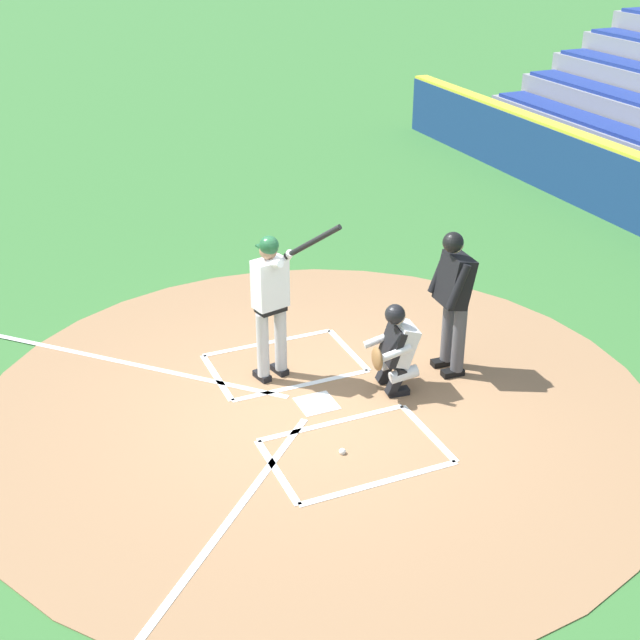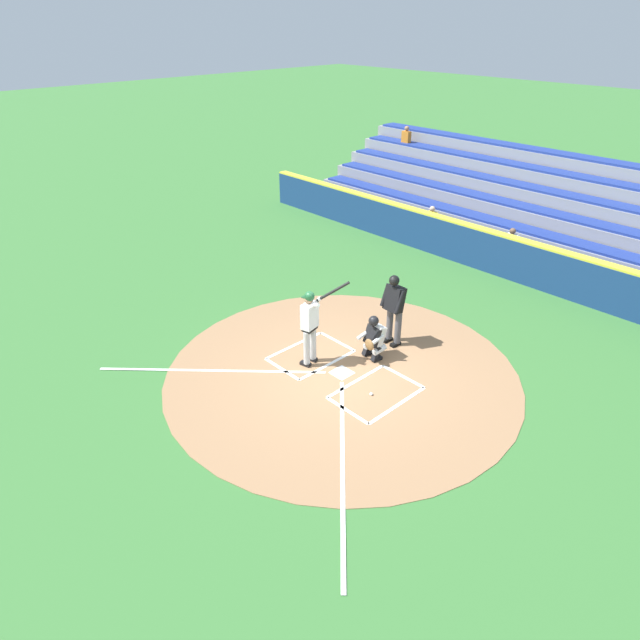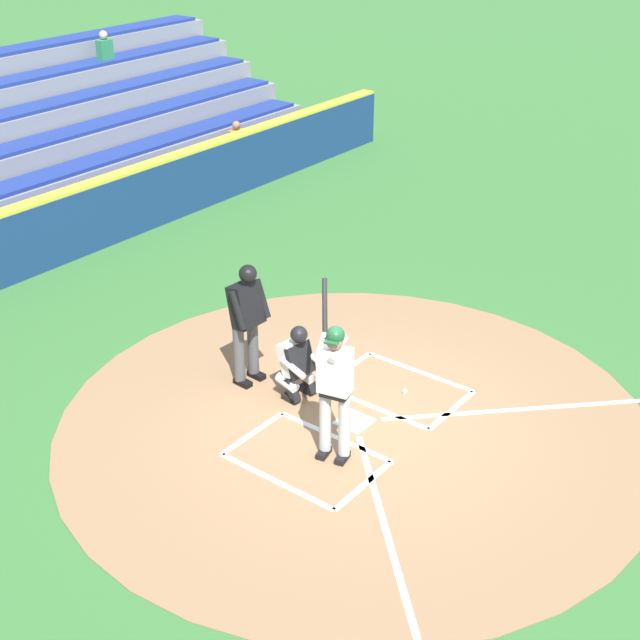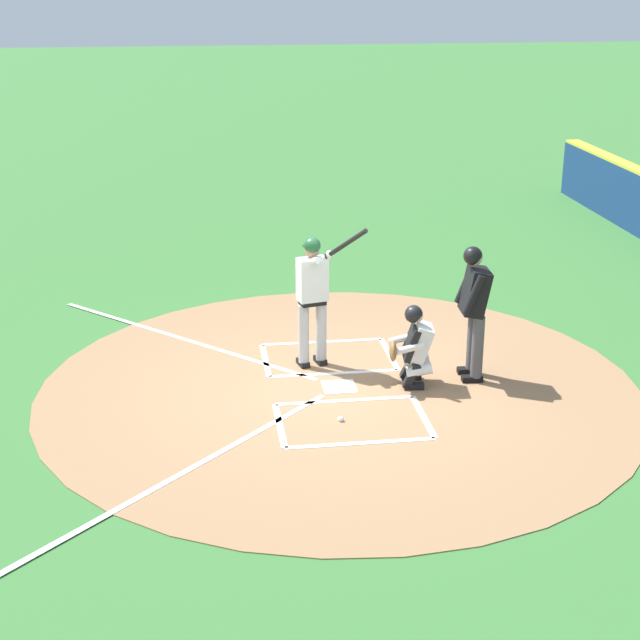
{
  "view_description": "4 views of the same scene",
  "coord_description": "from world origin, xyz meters",
  "px_view_note": "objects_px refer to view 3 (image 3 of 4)",
  "views": [
    {
      "loc": [
        -7.93,
        3.38,
        5.44
      ],
      "look_at": [
        0.09,
        -0.08,
        1.06
      ],
      "focal_mm": 48.44,
      "sensor_mm": 36.0,
      "label": 1
    },
    {
      "loc": [
        -7.4,
        7.65,
        7.25
      ],
      "look_at": [
        0.59,
        0.13,
        1.2
      ],
      "focal_mm": 31.56,
      "sensor_mm": 36.0,
      "label": 2
    },
    {
      "loc": [
        8.45,
        5.94,
        6.94
      ],
      "look_at": [
        -0.25,
        -0.78,
        1.2
      ],
      "focal_mm": 51.41,
      "sensor_mm": 36.0,
      "label": 3
    },
    {
      "loc": [
        -11.68,
        1.86,
        5.29
      ],
      "look_at": [
        0.47,
        0.19,
        0.8
      ],
      "focal_mm": 54.29,
      "sensor_mm": 36.0,
      "label": 4
    }
  ],
  "objects_px": {
    "baseball": "(405,391)",
    "batter": "(334,382)",
    "catcher": "(299,361)",
    "plate_umpire": "(247,316)"
  },
  "relations": [
    {
      "from": "batter",
      "to": "plate_umpire",
      "type": "relative_size",
      "value": 1.14
    },
    {
      "from": "catcher",
      "to": "plate_umpire",
      "type": "distance_m",
      "value": 0.97
    },
    {
      "from": "plate_umpire",
      "to": "batter",
      "type": "bearing_deg",
      "value": 71.06
    },
    {
      "from": "plate_umpire",
      "to": "baseball",
      "type": "height_order",
      "value": "plate_umpire"
    },
    {
      "from": "batter",
      "to": "catcher",
      "type": "xyz_separation_m",
      "value": [
        -0.83,
        -1.23,
        -0.51
      ]
    },
    {
      "from": "baseball",
      "to": "catcher",
      "type": "bearing_deg",
      "value": -49.14
    },
    {
      "from": "catcher",
      "to": "baseball",
      "type": "height_order",
      "value": "catcher"
    },
    {
      "from": "batter",
      "to": "catcher",
      "type": "bearing_deg",
      "value": -124.06
    },
    {
      "from": "batter",
      "to": "plate_umpire",
      "type": "distance_m",
      "value": 2.19
    },
    {
      "from": "baseball",
      "to": "batter",
      "type": "bearing_deg",
      "value": 3.23
    }
  ]
}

